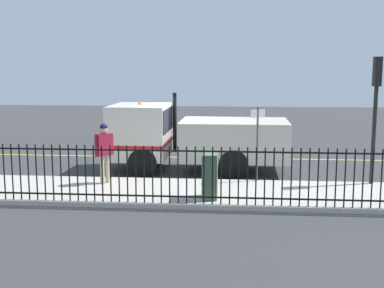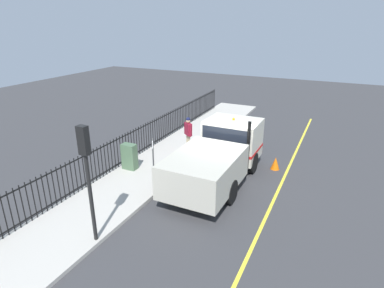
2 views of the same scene
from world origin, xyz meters
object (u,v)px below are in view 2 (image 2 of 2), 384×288
object	(u,v)px
worker_standing	(188,130)
traffic_cone	(275,163)
utility_cabinet	(129,157)
work_truck	(221,152)
street_sign	(153,159)
traffic_light_near	(86,162)

from	to	relation	value
worker_standing	traffic_cone	bearing A→B (deg)	39.16
utility_cabinet	traffic_cone	world-z (taller)	utility_cabinet
work_truck	street_sign	world-z (taller)	work_truck
utility_cabinet	worker_standing	bearing A→B (deg)	-113.89
worker_standing	traffic_cone	distance (m)	4.71
work_truck	worker_standing	world-z (taller)	work_truck
traffic_light_near	work_truck	bearing A→B (deg)	72.71
work_truck	traffic_cone	world-z (taller)	work_truck
worker_standing	utility_cabinet	bearing A→B (deg)	-73.72
worker_standing	traffic_light_near	xyz separation A→B (m)	(-0.66, 7.96, 1.57)
work_truck	street_sign	distance (m)	3.07
work_truck	worker_standing	xyz separation A→B (m)	(2.61, -2.14, -0.03)
utility_cabinet	street_sign	size ratio (longest dim) A/B	0.53
traffic_light_near	traffic_cone	world-z (taller)	traffic_light_near
utility_cabinet	traffic_cone	bearing A→B (deg)	-152.52
traffic_cone	street_sign	bearing A→B (deg)	48.98
worker_standing	street_sign	xyz separation A→B (m)	(-0.72, 4.55, 0.31)
traffic_cone	worker_standing	bearing A→B (deg)	-1.00
worker_standing	traffic_cone	world-z (taller)	worker_standing
traffic_light_near	traffic_cone	size ratio (longest dim) A/B	6.35
traffic_cone	street_sign	size ratio (longest dim) A/B	0.26
worker_standing	traffic_light_near	distance (m)	8.14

